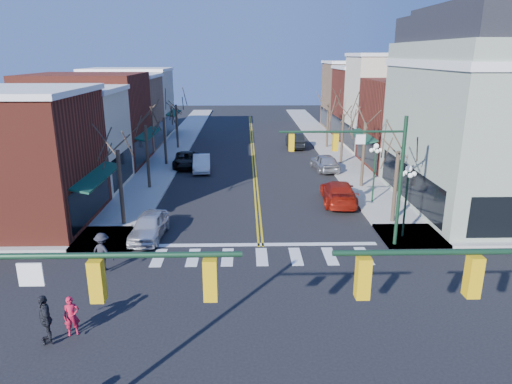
{
  "coord_description": "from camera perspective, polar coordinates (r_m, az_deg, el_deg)",
  "views": [
    {
      "loc": [
        -0.83,
        -15.71,
        10.21
      ],
      "look_at": [
        -0.24,
        8.72,
        2.8
      ],
      "focal_mm": 32.0,
      "sensor_mm": 36.0,
      "label": 1
    }
  ],
  "objects": [
    {
      "name": "ground",
      "position": [
        18.76,
        1.43,
        -16.12
      ],
      "size": [
        160.0,
        160.0,
        0.0
      ],
      "primitive_type": "plane",
      "color": "black",
      "rests_on": "ground"
    },
    {
      "name": "sidewalk_left",
      "position": [
        37.96,
        -13.37,
        0.91
      ],
      "size": [
        3.5,
        70.0,
        0.15
      ],
      "primitive_type": "cube",
      "color": "#9E9B93",
      "rests_on": "ground"
    },
    {
      "name": "sidewalk_right",
      "position": [
        38.34,
        13.15,
        1.08
      ],
      "size": [
        3.5,
        70.0,
        0.15
      ],
      "primitive_type": "cube",
      "color": "#9E9B93",
      "rests_on": "ground"
    },
    {
      "name": "bldg_left_brick_a",
      "position": [
        31.75,
        -28.92,
        3.47
      ],
      "size": [
        10.0,
        8.5,
        8.0
      ],
      "primitive_type": "cube",
      "color": "maroon",
      "rests_on": "ground"
    },
    {
      "name": "bldg_left_stucco_a",
      "position": [
        38.69,
        -23.76,
        5.83
      ],
      "size": [
        10.0,
        7.0,
        7.5
      ],
      "primitive_type": "cube",
      "color": "beige",
      "rests_on": "ground"
    },
    {
      "name": "bldg_left_brick_b",
      "position": [
        46.02,
        -20.18,
        8.41
      ],
      "size": [
        10.0,
        9.0,
        8.5
      ],
      "primitive_type": "cube",
      "color": "maroon",
      "rests_on": "ground"
    },
    {
      "name": "bldg_left_tan",
      "position": [
        53.89,
        -17.4,
        9.38
      ],
      "size": [
        10.0,
        7.5,
        7.8
      ],
      "primitive_type": "cube",
      "color": "#937051",
      "rests_on": "ground"
    },
    {
      "name": "bldg_left_stucco_b",
      "position": [
        61.31,
        -15.48,
        10.55
      ],
      "size": [
        10.0,
        8.0,
        8.2
      ],
      "primitive_type": "cube",
      "color": "beige",
      "rests_on": "ground"
    },
    {
      "name": "bldg_right_brick_a",
      "position": [
        44.99,
        20.12,
        7.92
      ],
      "size": [
        10.0,
        8.5,
        8.0
      ],
      "primitive_type": "cube",
      "color": "maroon",
      "rests_on": "ground"
    },
    {
      "name": "bldg_right_stucco",
      "position": [
        52.11,
        17.18,
        10.39
      ],
      "size": [
        10.0,
        7.0,
        10.0
      ],
      "primitive_type": "cube",
      "color": "beige",
      "rests_on": "ground"
    },
    {
      "name": "bldg_right_brick_b",
      "position": [
        59.32,
        14.87,
        10.55
      ],
      "size": [
        10.0,
        8.0,
        8.5
      ],
      "primitive_type": "cube",
      "color": "maroon",
      "rests_on": "ground"
    },
    {
      "name": "bldg_right_tan",
      "position": [
        66.99,
        13.01,
        11.55
      ],
      "size": [
        10.0,
        8.0,
        9.0
      ],
      "primitive_type": "cube",
      "color": "#937051",
      "rests_on": "ground"
    },
    {
      "name": "victorian_corner",
      "position": [
        35.01,
        28.69,
        9.01
      ],
      "size": [
        12.25,
        14.25,
        13.3
      ],
      "color": "gray",
      "rests_on": "ground"
    },
    {
      "name": "traffic_mast_near_left",
      "position": [
        11.03,
        -27.5,
        -15.17
      ],
      "size": [
        6.6,
        0.28,
        7.2
      ],
      "color": "#14331E",
      "rests_on": "ground"
    },
    {
      "name": "traffic_mast_far_right",
      "position": [
        24.6,
        13.71,
        3.46
      ],
      "size": [
        6.6,
        0.28,
        7.2
      ],
      "color": "#14331E",
      "rests_on": "ground"
    },
    {
      "name": "lamppost_corner",
      "position": [
        26.84,
        18.34,
        0.32
      ],
      "size": [
        0.36,
        0.36,
        4.33
      ],
      "color": "#14331E",
      "rests_on": "ground"
    },
    {
      "name": "lamppost_midblock",
      "position": [
        32.82,
        14.66,
        3.55
      ],
      "size": [
        0.36,
        0.36,
        4.33
      ],
      "color": "#14331E",
      "rests_on": "ground"
    },
    {
      "name": "tree_left_a",
      "position": [
        28.85,
        -16.53,
        0.4
      ],
      "size": [
        0.24,
        0.24,
        4.76
      ],
      "primitive_type": "cylinder",
      "color": "#382B21",
      "rests_on": "ground"
    },
    {
      "name": "tree_left_b",
      "position": [
        36.35,
        -13.4,
        4.19
      ],
      "size": [
        0.24,
        0.24,
        5.04
      ],
      "primitive_type": "cylinder",
      "color": "#382B21",
      "rests_on": "ground"
    },
    {
      "name": "tree_left_c",
      "position": [
        44.1,
        -11.3,
        6.17
      ],
      "size": [
        0.24,
        0.24,
        4.55
      ],
      "primitive_type": "cylinder",
      "color": "#382B21",
      "rests_on": "ground"
    },
    {
      "name": "tree_left_d",
      "position": [
        51.86,
        -9.85,
        8.01
      ],
      "size": [
        0.24,
        0.24,
        4.9
      ],
      "primitive_type": "cylinder",
      "color": "#382B21",
      "rests_on": "ground"
    },
    {
      "name": "tree_right_a",
      "position": [
        29.35,
        17.01,
        0.49
      ],
      "size": [
        0.24,
        0.24,
        4.62
      ],
      "primitive_type": "cylinder",
      "color": "#382B21",
      "rests_on": "ground"
    },
    {
      "name": "tree_right_b",
      "position": [
        36.72,
        13.25,
        4.44
      ],
      "size": [
        0.24,
        0.24,
        5.18
      ],
      "primitive_type": "cylinder",
      "color": "#382B21",
      "rests_on": "ground"
    },
    {
      "name": "tree_right_c",
      "position": [
        44.39,
        10.72,
        6.46
      ],
      "size": [
        0.24,
        0.24,
        4.83
      ],
      "primitive_type": "cylinder",
      "color": "#382B21",
      "rests_on": "ground"
    },
    {
      "name": "tree_right_d",
      "position": [
        52.12,
        8.93,
        8.14
      ],
      "size": [
        0.24,
        0.24,
        4.97
      ],
      "primitive_type": "cylinder",
      "color": "#382B21",
      "rests_on": "ground"
    },
    {
      "name": "car_left_near",
      "position": [
        27.01,
        -13.22,
        -4.16
      ],
      "size": [
        1.97,
        4.36,
        1.45
      ],
      "primitive_type": "imported",
      "rotation": [
        0.0,
        0.0,
        -0.06
      ],
      "color": "silver",
      "rests_on": "ground"
    },
    {
      "name": "car_left_mid",
      "position": [
        41.72,
        -6.81,
        3.6
      ],
      "size": [
        1.87,
        4.48,
        1.44
      ],
      "primitive_type": "imported",
      "rotation": [
        0.0,
        0.0,
        0.08
      ],
      "color": "silver",
      "rests_on": "ground"
    },
    {
      "name": "car_left_far",
      "position": [
        43.51,
        -8.72,
        4.02
      ],
      "size": [
        2.5,
        5.03,
        1.37
      ],
      "primitive_type": "imported",
      "rotation": [
        0.0,
        0.0,
        0.05
      ],
      "color": "black",
      "rests_on": "ground"
    },
    {
      "name": "car_right_near",
      "position": [
        32.89,
        10.28,
        -0.03
      ],
      "size": [
        2.68,
        5.7,
        1.61
      ],
      "primitive_type": "imported",
      "rotation": [
        0.0,
        0.0,
        3.06
      ],
      "color": "#9C1A0E",
      "rests_on": "ground"
    },
    {
      "name": "car_right_mid",
      "position": [
        42.04,
        8.58,
        3.72
      ],
      "size": [
        2.4,
        4.8,
        1.57
      ],
      "primitive_type": "imported",
      "rotation": [
        0.0,
        0.0,
        3.27
      ],
      "color": "#A9A9AD",
      "rests_on": "ground"
    },
    {
      "name": "car_right_far",
      "position": [
        52.12,
        4.88,
        6.43
      ],
      "size": [
        1.75,
        5.0,
        1.65
      ],
      "primitive_type": "imported",
      "rotation": [
        0.0,
        0.0,
        3.14
      ],
      "color": "black",
      "rests_on": "ground"
    },
    {
      "name": "pedestrian_red_a",
      "position": [
        18.76,
        -22.05,
        -14.18
      ],
      "size": [
        0.65,
        0.54,
        1.54
      ],
      "primitive_type": "imported",
      "rotation": [
        0.0,
        0.0,
        0.35
      ],
      "color": "#B91330",
      "rests_on": "sidewalk_left"
    },
    {
      "name": "pedestrian_dark_a",
      "position": [
        18.65,
        -24.86,
        -14.17
      ],
      "size": [
        0.95,
        1.17,
        1.87
      ],
      "primitive_type": "imported",
      "rotation": [
        0.0,
        0.0,
        -1.03
      ],
      "color": "black",
      "rests_on": "sidewalk_left"
    },
    {
      "name": "pedestrian_dark_b",
      "position": [
        23.32,
        -18.63,
        -7.08
      ],
      "size": [
        1.41,
        1.18,
        1.9
      ],
      "primitive_type": "imported",
      "rotation": [
        0.0,
        0.0,
        2.67
      ],
      "color": "black",
      "rests_on": "sidewalk_left"
    }
  ]
}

